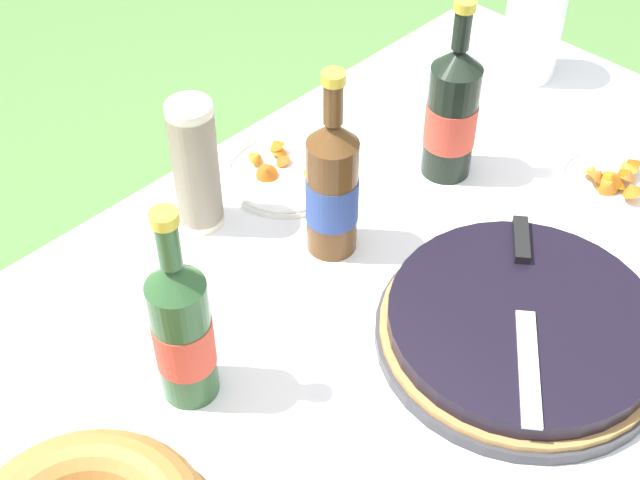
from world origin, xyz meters
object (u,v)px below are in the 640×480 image
at_px(cup_stack, 196,166).
at_px(cider_bottle_amber, 332,187).
at_px(snack_plate_left, 288,171).
at_px(paper_towel_roll, 533,27).
at_px(berry_tart, 521,328).
at_px(snack_plate_right, 617,182).
at_px(cider_bottle_green, 182,330).
at_px(juice_bottle_red, 452,113).
at_px(serving_knife, 524,295).

bearing_deg(cup_stack, cider_bottle_amber, -60.93).
height_order(snack_plate_left, paper_towel_roll, paper_towel_roll).
height_order(berry_tart, snack_plate_right, same).
bearing_deg(berry_tart, cider_bottle_amber, 97.51).
bearing_deg(cider_bottle_green, paper_towel_roll, 7.24).
bearing_deg(cider_bottle_green, cider_bottle_amber, 9.59).
xyz_separation_m(juice_bottle_red, snack_plate_left, (-0.20, 0.18, -0.11)).
relative_size(serving_knife, cup_stack, 1.37).
relative_size(berry_tart, snack_plate_right, 2.05).
relative_size(snack_plate_left, paper_towel_roll, 1.06).
bearing_deg(cup_stack, serving_knife, -70.95).
bearing_deg(cider_bottle_amber, cup_stack, 119.07).
height_order(berry_tart, juice_bottle_red, juice_bottle_red).
xyz_separation_m(cup_stack, cider_bottle_amber, (0.10, -0.19, 0.01)).
relative_size(cider_bottle_green, juice_bottle_red, 0.98).
bearing_deg(serving_knife, juice_bottle_red, -162.09).
distance_m(cider_bottle_amber, paper_towel_roll, 0.62).
distance_m(serving_knife, cider_bottle_green, 0.47).
height_order(berry_tart, serving_knife, serving_knife).
distance_m(berry_tart, juice_bottle_red, 0.40).
bearing_deg(paper_towel_roll, cider_bottle_amber, -174.03).
height_order(snack_plate_right, paper_towel_roll, paper_towel_roll).
bearing_deg(snack_plate_left, cider_bottle_green, -150.71).
relative_size(cup_stack, paper_towel_roll, 1.11).
xyz_separation_m(berry_tart, cider_bottle_amber, (-0.04, 0.32, 0.09)).
bearing_deg(snack_plate_left, snack_plate_right, -49.13).
distance_m(serving_knife, cider_bottle_amber, 0.32).
relative_size(cup_stack, cider_bottle_amber, 0.72).
height_order(serving_knife, cup_stack, cup_stack).
bearing_deg(snack_plate_left, cider_bottle_amber, -112.63).
xyz_separation_m(berry_tart, serving_knife, (0.02, 0.02, 0.04)).
height_order(berry_tart, snack_plate_left, berry_tart).
relative_size(snack_plate_left, snack_plate_right, 1.09).
height_order(serving_knife, snack_plate_left, serving_knife).
xyz_separation_m(berry_tart, juice_bottle_red, (0.23, 0.31, 0.09)).
xyz_separation_m(cider_bottle_amber, snack_plate_right, (0.43, -0.25, -0.10)).
bearing_deg(snack_plate_left, paper_towel_roll, -10.81).
relative_size(cider_bottle_amber, juice_bottle_red, 0.99).
relative_size(cider_bottle_green, snack_plate_right, 1.59).
distance_m(cup_stack, snack_plate_left, 0.20).
bearing_deg(cider_bottle_amber, serving_knife, -77.84).
height_order(cider_bottle_green, snack_plate_left, cider_bottle_green).
distance_m(serving_knife, cup_stack, 0.53).
bearing_deg(paper_towel_roll, berry_tart, -146.01).
xyz_separation_m(serving_knife, juice_bottle_red, (0.21, 0.30, 0.06)).
xyz_separation_m(snack_plate_left, paper_towel_roll, (0.55, -0.10, 0.09)).
bearing_deg(paper_towel_roll, cup_stack, 170.30).
xyz_separation_m(cider_bottle_amber, paper_towel_roll, (0.62, 0.06, -0.02)).
height_order(juice_bottle_red, snack_plate_right, juice_bottle_red).
xyz_separation_m(cider_bottle_green, snack_plate_left, (0.40, 0.23, -0.11)).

